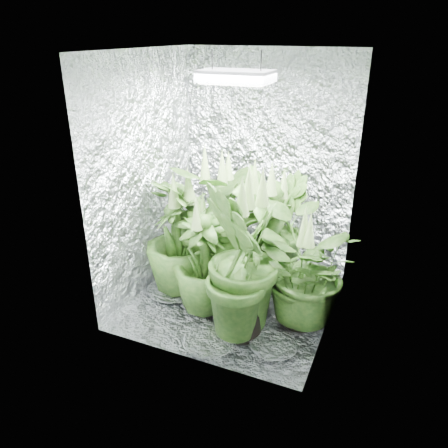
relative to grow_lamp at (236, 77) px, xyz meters
The scene contains 14 objects.
ground 1.83m from the grow_lamp, ahead, with size 1.60×1.60×0.00m, color white.
walls 0.83m from the grow_lamp, ahead, with size 1.62×1.62×2.00m.
ceiling 0.17m from the grow_lamp, ahead, with size 1.60×1.60×0.01m, color white.
grow_lamp is the anchor object (origin of this frame).
plant_a 1.31m from the grow_lamp, 138.55° to the left, with size 1.28×1.28×1.22m.
plant_b 1.33m from the grow_lamp, 62.28° to the left, with size 0.76×0.76×1.17m.
plant_c 1.48m from the grow_lamp, 68.33° to the left, with size 0.60×0.60×1.04m.
plant_d 1.41m from the grow_lamp, behind, with size 0.78×0.78×1.12m.
plant_e 1.50m from the grow_lamp, ahead, with size 0.93×0.93×0.97m.
plant_f 1.41m from the grow_lamp, 71.00° to the right, with size 0.61×0.61×0.92m.
plant_g 1.30m from the grow_lamp, 60.18° to the right, with size 0.82×0.82×1.30m.
plant_h 1.40m from the grow_lamp, 129.45° to the right, with size 0.62×0.62×1.00m.
circulation_fan 1.83m from the grow_lamp, 27.09° to the left, with size 0.15×0.28×0.32m.
plant_label 1.61m from the grow_lamp, 55.62° to the right, with size 0.05×0.01×0.08m, color white.
Camera 1 is at (1.18, -2.94, 2.12)m, focal length 35.00 mm.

